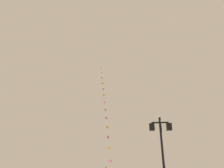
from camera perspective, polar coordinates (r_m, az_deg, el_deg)
The scene contains 2 objects.
twin_lantern_lamp_post at distance 12.03m, azimuth 13.84°, elevation -15.32°, with size 1.25×0.28×4.38m.
kite_train at distance 34.31m, azimuth -2.01°, elevation -6.06°, with size 3.68×13.43×21.68m.
Camera 1 is at (-0.13, -2.70, 1.76)m, focal length 32.41 mm.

